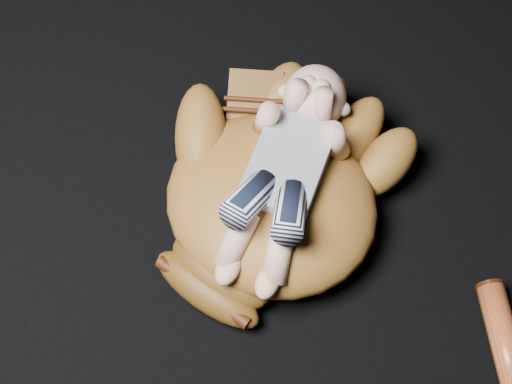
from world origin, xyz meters
TOP-DOWN VIEW (x-y plane):
  - baseball_glove at (-0.15, 0.14)m, footprint 0.62×0.65m
  - newborn_baby at (-0.13, 0.15)m, footprint 0.24×0.42m

SIDE VIEW (x-z plane):
  - baseball_glove at x=-0.15m, z-range 0.00..0.16m
  - newborn_baby at x=-0.13m, z-range 0.06..0.22m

